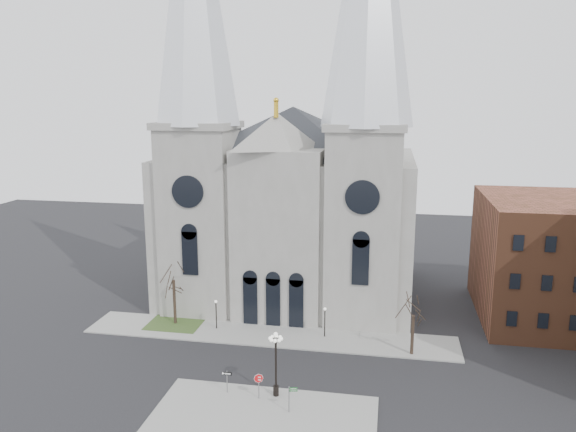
% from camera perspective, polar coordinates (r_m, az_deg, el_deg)
% --- Properties ---
extents(ground, '(160.00, 160.00, 0.00)m').
position_cam_1_polar(ground, '(52.22, -4.69, -16.81)').
color(ground, black).
rests_on(ground, ground).
extents(sidewalk_near, '(18.00, 10.00, 0.14)m').
position_cam_1_polar(sidewalk_near, '(47.35, -2.64, -19.96)').
color(sidewalk_near, gray).
rests_on(sidewalk_near, ground).
extents(sidewalk_far, '(40.00, 6.00, 0.14)m').
position_cam_1_polar(sidewalk_far, '(61.76, -1.98, -11.96)').
color(sidewalk_far, gray).
rests_on(sidewalk_far, ground).
extents(grass_patch, '(6.00, 5.00, 0.18)m').
position_cam_1_polar(grass_patch, '(65.71, -11.36, -10.66)').
color(grass_patch, '#2C461E').
rests_on(grass_patch, ground).
extents(cathedral, '(33.00, 26.66, 54.00)m').
position_cam_1_polar(cathedral, '(68.42, 0.06, 6.40)').
color(cathedral, gray).
rests_on(cathedral, ground).
extents(bg_building_brick, '(14.00, 18.00, 14.00)m').
position_cam_1_polar(bg_building_brick, '(70.78, 24.62, -3.98)').
color(bg_building_brick, brown).
rests_on(bg_building_brick, ground).
extents(tree_left, '(3.20, 3.20, 7.50)m').
position_cam_1_polar(tree_left, '(63.82, -11.56, -6.10)').
color(tree_left, black).
rests_on(tree_left, ground).
extents(tree_right, '(3.20, 3.20, 6.00)m').
position_cam_1_polar(tree_right, '(57.03, 12.63, -9.55)').
color(tree_right, black).
rests_on(tree_right, ground).
extents(ped_lamp_left, '(0.32, 0.32, 3.26)m').
position_cam_1_polar(ped_lamp_left, '(62.82, -7.32, -9.40)').
color(ped_lamp_left, black).
rests_on(ped_lamp_left, sidewalk_far).
extents(ped_lamp_right, '(0.32, 0.32, 3.26)m').
position_cam_1_polar(ped_lamp_right, '(60.42, 3.76, -10.21)').
color(ped_lamp_right, black).
rests_on(ped_lamp_right, sidewalk_far).
extents(stop_sign, '(0.82, 0.09, 2.26)m').
position_cam_1_polar(stop_sign, '(49.21, -2.99, -16.36)').
color(stop_sign, slate).
rests_on(stop_sign, sidewalk_near).
extents(globe_lamp, '(1.34, 1.34, 5.78)m').
position_cam_1_polar(globe_lamp, '(48.67, -1.25, -14.04)').
color(globe_lamp, black).
rests_on(globe_lamp, sidewalk_near).
extents(one_way_sign, '(0.89, 0.09, 2.02)m').
position_cam_1_polar(one_way_sign, '(50.39, -6.22, -16.01)').
color(one_way_sign, slate).
rests_on(one_way_sign, sidewalk_near).
extents(street_name_sign, '(0.71, 0.21, 2.25)m').
position_cam_1_polar(street_name_sign, '(47.43, 0.21, -17.91)').
color(street_name_sign, slate).
rests_on(street_name_sign, sidewalk_near).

